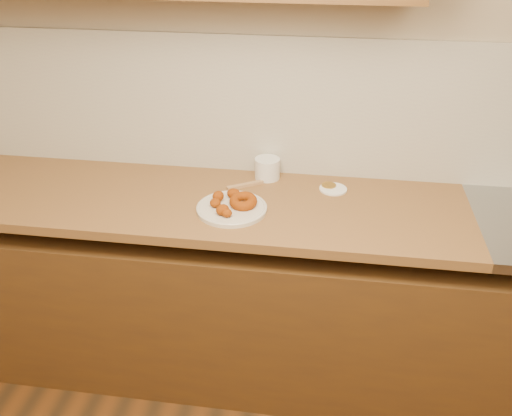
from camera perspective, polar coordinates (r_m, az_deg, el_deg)
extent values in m
cube|color=tan|center=(2.30, 10.30, 13.60)|extent=(4.00, 0.02, 2.70)
cube|color=#553413|center=(2.48, 8.37, -10.41)|extent=(3.60, 0.60, 0.77)
cube|color=brown|center=(2.27, -7.31, 0.69)|extent=(2.30, 0.62, 0.04)
cube|color=#B9B5A5|center=(2.33, 9.97, 9.99)|extent=(3.60, 0.02, 0.60)
cylinder|color=beige|center=(2.14, -2.57, -0.06)|extent=(0.28, 0.28, 0.02)
torus|color=#84310A|center=(2.14, -1.37, 0.74)|extent=(0.13, 0.13, 0.05)
ellipsoid|color=#84310A|center=(2.17, -4.00, 1.25)|extent=(0.06, 0.06, 0.04)
ellipsoid|color=#84310A|center=(2.14, -4.30, 0.56)|extent=(0.05, 0.06, 0.03)
ellipsoid|color=#84310A|center=(2.08, -3.54, -0.18)|extent=(0.07, 0.07, 0.04)
ellipsoid|color=#84310A|center=(2.06, -3.12, -0.51)|extent=(0.05, 0.05, 0.03)
ellipsoid|color=#84310A|center=(2.19, -2.39, 1.55)|extent=(0.05, 0.05, 0.04)
cylinder|color=white|center=(2.38, 1.20, 4.19)|extent=(0.14, 0.14, 0.09)
cylinder|color=white|center=(2.32, 8.12, 1.99)|extent=(0.14, 0.14, 0.01)
cylinder|color=#A37A2D|center=(2.34, 7.67, 2.33)|extent=(0.08, 0.08, 0.01)
cube|color=#AC8053|center=(2.32, -1.14, 2.43)|extent=(0.15, 0.10, 0.01)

